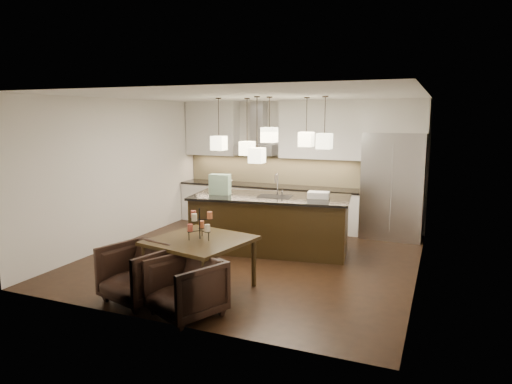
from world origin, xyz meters
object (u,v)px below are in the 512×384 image
at_px(refrigerator, 393,186).
at_px(armchair_right, 186,287).
at_px(armchair_left, 138,273).
at_px(dining_table, 201,264).
at_px(island_body, 270,224).

distance_m(refrigerator, armchair_right, 5.26).
bearing_deg(refrigerator, armchair_left, -120.87).
bearing_deg(refrigerator, armchair_right, -111.87).
height_order(dining_table, armchair_right, dining_table).
relative_size(refrigerator, armchair_left, 2.54).
bearing_deg(armchair_left, island_body, 89.76).
bearing_deg(island_body, refrigerator, 34.03).
bearing_deg(dining_table, refrigerator, 72.98).
bearing_deg(refrigerator, dining_table, -118.70).
distance_m(armchair_left, armchair_right, 0.86).
distance_m(island_body, dining_table, 2.23).
relative_size(island_body, armchair_right, 3.45).
xyz_separation_m(refrigerator, island_body, (-1.98, -1.80, -0.59)).
xyz_separation_m(armchair_left, armchair_right, (0.85, -0.17, -0.02)).
height_order(island_body, armchair_right, island_body).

